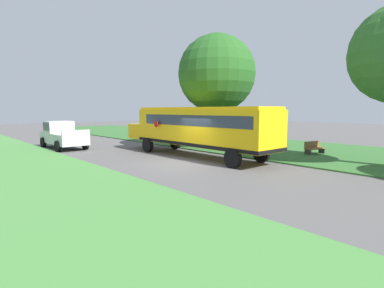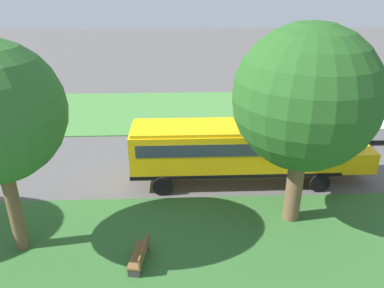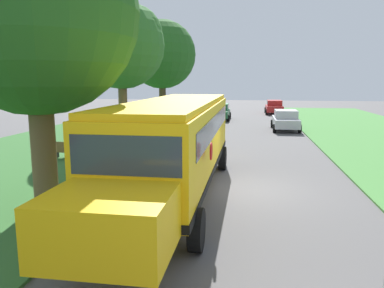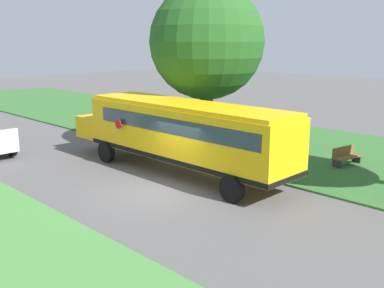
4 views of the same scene
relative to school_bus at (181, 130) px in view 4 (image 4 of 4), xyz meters
The scene contains 6 objects.
ground_plane 3.19m from the school_bus, 26.79° to the left, with size 120.00×120.00×0.00m, color #565454.
grass_verge 8.03m from the school_bus, behind, with size 12.00×80.00×0.08m, color #33662D.
school_bus is the anchor object (origin of this frame).
oak_tree_beside_bus 5.44m from the school_bus, 153.27° to the right, with size 5.77×5.77×8.57m.
stop_sign 7.88m from the school_bus, 107.15° to the right, with size 0.08×0.68×2.74m.
park_bench 7.88m from the school_bus, 143.16° to the left, with size 1.66×0.75×0.92m.
Camera 4 is at (10.93, 12.70, 5.70)m, focal length 42.00 mm.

